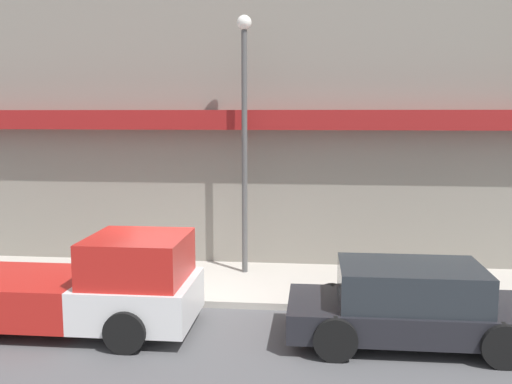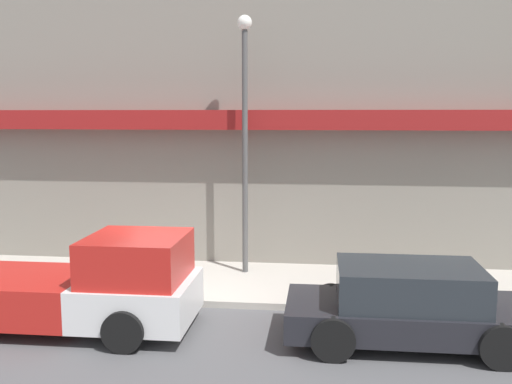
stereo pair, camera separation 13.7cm
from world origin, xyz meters
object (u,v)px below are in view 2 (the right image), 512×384
at_px(fire_hydrant, 345,280).
at_px(street_lamp, 245,118).
at_px(pickup_truck, 77,287).
at_px(parked_car, 408,305).

height_order(fire_hydrant, street_lamp, street_lamp).
bearing_deg(pickup_truck, parked_car, 0.01).
relative_size(parked_car, street_lamp, 0.69).
bearing_deg(street_lamp, pickup_truck, -125.95).
distance_m(pickup_truck, street_lamp, 5.71).
distance_m(pickup_truck, fire_hydrant, 5.75).
bearing_deg(parked_car, street_lamp, 133.33).
bearing_deg(fire_hydrant, parked_car, -66.71).
height_order(parked_car, fire_hydrant, parked_car).
bearing_deg(parked_car, fire_hydrant, 114.26).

